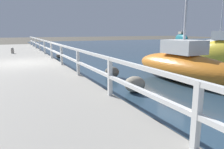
% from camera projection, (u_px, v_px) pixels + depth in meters
% --- Properties ---
extents(ground_plane, '(120.00, 120.00, 0.00)m').
position_uv_depth(ground_plane, '(24.00, 68.00, 11.66)').
color(ground_plane, '#4C473D').
extents(dock_walkway, '(3.66, 36.00, 0.27)m').
position_uv_depth(dock_walkway, '(24.00, 65.00, 11.63)').
color(dock_walkway, '#9E998E').
rests_on(dock_walkway, ground).
extents(railing, '(0.10, 32.50, 1.01)m').
position_uv_depth(railing, '(56.00, 49.00, 12.18)').
color(railing, white).
rests_on(railing, dock_walkway).
extents(boulder_near_dock, '(0.37, 0.33, 0.28)m').
position_uv_depth(boulder_near_dock, '(59.00, 56.00, 16.02)').
color(boulder_near_dock, slate).
rests_on(boulder_near_dock, ground).
extents(boulder_mid_strip, '(0.62, 0.56, 0.46)m').
position_uv_depth(boulder_mid_strip, '(112.00, 72.00, 9.17)').
color(boulder_mid_strip, '#666056').
rests_on(boulder_mid_strip, ground).
extents(boulder_upstream, '(0.69, 0.62, 0.51)m').
position_uv_depth(boulder_upstream, '(135.00, 84.00, 6.99)').
color(boulder_upstream, gray).
rests_on(boulder_upstream, ground).
extents(mooring_bollard, '(0.21, 0.21, 0.44)m').
position_uv_depth(mooring_bollard, '(12.00, 50.00, 16.50)').
color(mooring_bollard, gray).
rests_on(mooring_bollard, dock_walkway).
extents(sailboat_orange, '(1.78, 5.03, 4.83)m').
position_uv_depth(sailboat_orange, '(183.00, 65.00, 8.45)').
color(sailboat_orange, orange).
rests_on(sailboat_orange, water_surface).
extents(sailboat_white, '(2.41, 4.41, 5.71)m').
position_uv_depth(sailboat_white, '(219.00, 43.00, 23.72)').
color(sailboat_white, white).
rests_on(sailboat_white, water_surface).
extents(sailboat_teal, '(2.66, 4.82, 5.57)m').
position_uv_depth(sailboat_teal, '(181.00, 38.00, 34.97)').
color(sailboat_teal, '#1E707A').
rests_on(sailboat_teal, water_surface).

